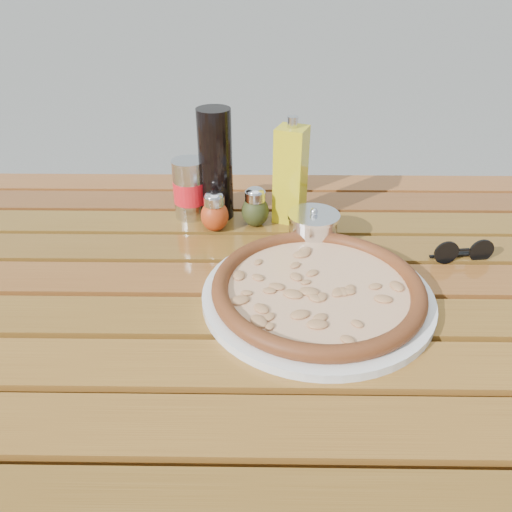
{
  "coord_description": "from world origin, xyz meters",
  "views": [
    {
      "loc": [
        0.01,
        -0.69,
        1.22
      ],
      "look_at": [
        0.0,
        0.02,
        0.78
      ],
      "focal_mm": 35.0,
      "sensor_mm": 36.0,
      "label": 1
    }
  ],
  "objects_px": {
    "plate": "(317,296)",
    "dark_bottle": "(216,165)",
    "pepper_shaker": "(214,212)",
    "sunglasses": "(463,252)",
    "parmesan_tin": "(313,228)",
    "olive_oil_cruet": "(291,175)",
    "pizza": "(318,287)",
    "soda_can": "(190,189)",
    "table": "(256,313)",
    "oregano_shaker": "(255,207)"
  },
  "relations": [
    {
      "from": "pepper_shaker",
      "to": "olive_oil_cruet",
      "type": "distance_m",
      "value": 0.16
    },
    {
      "from": "table",
      "to": "oregano_shaker",
      "type": "xyz_separation_m",
      "value": [
        -0.0,
        0.19,
        0.11
      ]
    },
    {
      "from": "table",
      "to": "soda_can",
      "type": "xyz_separation_m",
      "value": [
        -0.14,
        0.23,
        0.13
      ]
    },
    {
      "from": "pizza",
      "to": "olive_oil_cruet",
      "type": "height_order",
      "value": "olive_oil_cruet"
    },
    {
      "from": "olive_oil_cruet",
      "to": "sunglasses",
      "type": "height_order",
      "value": "olive_oil_cruet"
    },
    {
      "from": "soda_can",
      "to": "oregano_shaker",
      "type": "bearing_deg",
      "value": -16.46
    },
    {
      "from": "parmesan_tin",
      "to": "oregano_shaker",
      "type": "bearing_deg",
      "value": 147.62
    },
    {
      "from": "pizza",
      "to": "olive_oil_cruet",
      "type": "distance_m",
      "value": 0.29
    },
    {
      "from": "plate",
      "to": "olive_oil_cruet",
      "type": "height_order",
      "value": "olive_oil_cruet"
    },
    {
      "from": "pepper_shaker",
      "to": "table",
      "type": "bearing_deg",
      "value": -63.97
    },
    {
      "from": "pepper_shaker",
      "to": "parmesan_tin",
      "type": "xyz_separation_m",
      "value": [
        0.19,
        -0.05,
        -0.01
      ]
    },
    {
      "from": "table",
      "to": "plate",
      "type": "distance_m",
      "value": 0.14
    },
    {
      "from": "pepper_shaker",
      "to": "soda_can",
      "type": "height_order",
      "value": "soda_can"
    },
    {
      "from": "table",
      "to": "olive_oil_cruet",
      "type": "xyz_separation_m",
      "value": [
        0.06,
        0.22,
        0.17
      ]
    },
    {
      "from": "table",
      "to": "parmesan_tin",
      "type": "distance_m",
      "value": 0.19
    },
    {
      "from": "table",
      "to": "dark_bottle",
      "type": "xyz_separation_m",
      "value": [
        -0.08,
        0.23,
        0.19
      ]
    },
    {
      "from": "pepper_shaker",
      "to": "parmesan_tin",
      "type": "relative_size",
      "value": 0.71
    },
    {
      "from": "pepper_shaker",
      "to": "sunglasses",
      "type": "xyz_separation_m",
      "value": [
        0.45,
        -0.11,
        -0.02
      ]
    },
    {
      "from": "pizza",
      "to": "parmesan_tin",
      "type": "xyz_separation_m",
      "value": [
        0.01,
        0.18,
        0.01
      ]
    },
    {
      "from": "plate",
      "to": "pizza",
      "type": "relative_size",
      "value": 0.95
    },
    {
      "from": "oregano_shaker",
      "to": "dark_bottle",
      "type": "height_order",
      "value": "dark_bottle"
    },
    {
      "from": "plate",
      "to": "soda_can",
      "type": "height_order",
      "value": "soda_can"
    },
    {
      "from": "pizza",
      "to": "parmesan_tin",
      "type": "bearing_deg",
      "value": 87.7
    },
    {
      "from": "oregano_shaker",
      "to": "pizza",
      "type": "bearing_deg",
      "value": -67.97
    },
    {
      "from": "olive_oil_cruet",
      "to": "plate",
      "type": "bearing_deg",
      "value": -83.34
    },
    {
      "from": "pepper_shaker",
      "to": "olive_oil_cruet",
      "type": "height_order",
      "value": "olive_oil_cruet"
    },
    {
      "from": "sunglasses",
      "to": "olive_oil_cruet",
      "type": "bearing_deg",
      "value": 146.44
    },
    {
      "from": "oregano_shaker",
      "to": "soda_can",
      "type": "relative_size",
      "value": 0.68
    },
    {
      "from": "pizza",
      "to": "soda_can",
      "type": "height_order",
      "value": "soda_can"
    },
    {
      "from": "table",
      "to": "oregano_shaker",
      "type": "bearing_deg",
      "value": 91.13
    },
    {
      "from": "olive_oil_cruet",
      "to": "sunglasses",
      "type": "bearing_deg",
      "value": -27.17
    },
    {
      "from": "plate",
      "to": "sunglasses",
      "type": "xyz_separation_m",
      "value": [
        0.27,
        0.12,
        0.01
      ]
    },
    {
      "from": "table",
      "to": "dark_bottle",
      "type": "height_order",
      "value": "dark_bottle"
    },
    {
      "from": "soda_can",
      "to": "parmesan_tin",
      "type": "relative_size",
      "value": 1.04
    },
    {
      "from": "dark_bottle",
      "to": "olive_oil_cruet",
      "type": "xyz_separation_m",
      "value": [
        0.15,
        -0.01,
        -0.01
      ]
    },
    {
      "from": "plate",
      "to": "pepper_shaker",
      "type": "height_order",
      "value": "pepper_shaker"
    },
    {
      "from": "plate",
      "to": "parmesan_tin",
      "type": "height_order",
      "value": "parmesan_tin"
    },
    {
      "from": "parmesan_tin",
      "to": "sunglasses",
      "type": "bearing_deg",
      "value": -12.76
    },
    {
      "from": "plate",
      "to": "dark_bottle",
      "type": "xyz_separation_m",
      "value": [
        -0.18,
        0.29,
        0.1
      ]
    },
    {
      "from": "soda_can",
      "to": "sunglasses",
      "type": "height_order",
      "value": "soda_can"
    },
    {
      "from": "pizza",
      "to": "soda_can",
      "type": "xyz_separation_m",
      "value": [
        -0.23,
        0.29,
        0.04
      ]
    },
    {
      "from": "pepper_shaker",
      "to": "oregano_shaker",
      "type": "bearing_deg",
      "value": 14.9
    },
    {
      "from": "oregano_shaker",
      "to": "olive_oil_cruet",
      "type": "relative_size",
      "value": 0.39
    },
    {
      "from": "soda_can",
      "to": "pepper_shaker",
      "type": "bearing_deg",
      "value": -48.14
    },
    {
      "from": "soda_can",
      "to": "sunglasses",
      "type": "relative_size",
      "value": 1.09
    },
    {
      "from": "pepper_shaker",
      "to": "soda_can",
      "type": "relative_size",
      "value": 0.68
    },
    {
      "from": "table",
      "to": "soda_can",
      "type": "distance_m",
      "value": 0.3
    },
    {
      "from": "pepper_shaker",
      "to": "soda_can",
      "type": "xyz_separation_m",
      "value": [
        -0.05,
        0.06,
        0.02
      ]
    },
    {
      "from": "soda_can",
      "to": "sunglasses",
      "type": "distance_m",
      "value": 0.53
    },
    {
      "from": "plate",
      "to": "pizza",
      "type": "xyz_separation_m",
      "value": [
        -0.0,
        0.0,
        0.02
      ]
    }
  ]
}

